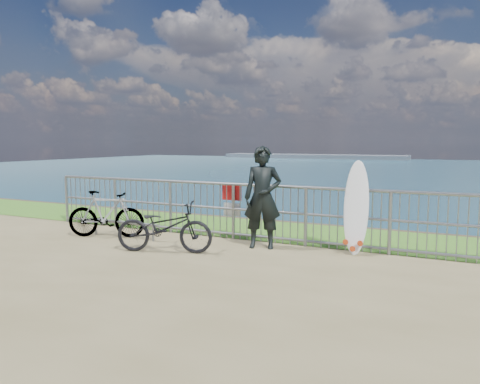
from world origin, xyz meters
The scene contains 8 objects.
grass_strip centered at (0.00, 2.70, 0.01)m, with size 120.00×120.00×0.00m, color #37711F.
seascape centered at (-43.75, 147.49, -4.03)m, with size 260.00×260.00×5.00m.
railing centered at (0.01, 1.60, 0.58)m, with size 10.06×0.10×1.13m.
surfer centered at (0.33, 1.14, 0.93)m, with size 0.68×0.45×1.86m, color black.
surfboard centered at (1.95, 1.44, 0.75)m, with size 0.46×0.42×1.63m.
bicycle_near centered at (-1.08, 0.07, 0.45)m, with size 0.60×1.71×0.90m, color black.
bicycle_far centered at (-2.89, 0.61, 0.47)m, with size 0.45×1.58×0.95m, color black.
bike_rack centered at (-2.53, 0.71, 0.29)m, with size 1.66×0.05×0.35m.
Camera 1 is at (3.65, -6.61, 1.96)m, focal length 35.00 mm.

